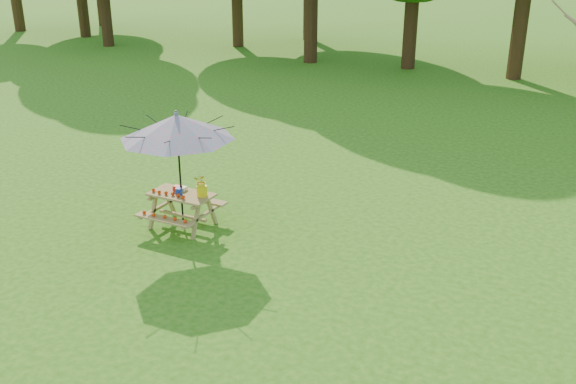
% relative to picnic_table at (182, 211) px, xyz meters
% --- Properties ---
extents(picnic_table, '(1.20, 1.32, 0.67)m').
position_rel_picnic_table_xyz_m(picnic_table, '(0.00, 0.00, 0.00)').
color(picnic_table, '#9C8046').
rests_on(picnic_table, ground).
extents(patio_umbrella, '(2.76, 2.76, 2.25)m').
position_rel_picnic_table_xyz_m(patio_umbrella, '(0.00, 0.00, 1.62)').
color(patio_umbrella, black).
rests_on(patio_umbrella, ground).
extents(produce_bins, '(0.28, 0.34, 0.13)m').
position_rel_picnic_table_xyz_m(produce_bins, '(-0.07, 0.04, 0.40)').
color(produce_bins, red).
rests_on(produce_bins, picnic_table).
extents(tomatoes_row, '(0.77, 0.13, 0.07)m').
position_rel_picnic_table_xyz_m(tomatoes_row, '(-0.15, -0.18, 0.38)').
color(tomatoes_row, red).
rests_on(tomatoes_row, picnic_table).
extents(flower_bucket, '(0.29, 0.26, 0.43)m').
position_rel_picnic_table_xyz_m(flower_bucket, '(0.41, 0.08, 0.57)').
color(flower_bucket, yellow).
rests_on(flower_bucket, picnic_table).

